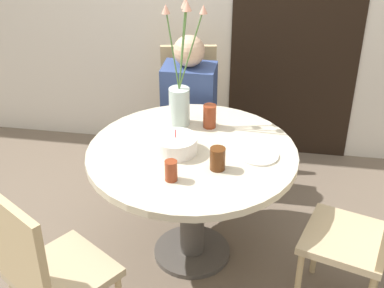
# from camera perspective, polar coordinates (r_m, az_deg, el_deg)

# --- Properties ---
(ground_plane) EXTENTS (16.00, 16.00, 0.00)m
(ground_plane) POSITION_cam_1_polar(r_m,az_deg,el_deg) (3.22, 0.00, -11.54)
(ground_plane) COLOR #6B5B4C
(doorway_panel) EXTENTS (0.90, 0.01, 2.05)m
(doorway_panel) POSITION_cam_1_polar(r_m,az_deg,el_deg) (3.82, 11.20, 12.59)
(doorway_panel) COLOR black
(doorway_panel) RESTS_ON ground_plane
(dining_table) EXTENTS (1.11, 1.11, 0.71)m
(dining_table) POSITION_cam_1_polar(r_m,az_deg,el_deg) (2.88, 0.00, -3.10)
(dining_table) COLOR beige
(dining_table) RESTS_ON ground_plane
(chair_near_front) EXTENTS (0.47, 0.47, 0.91)m
(chair_near_front) POSITION_cam_1_polar(r_m,az_deg,el_deg) (3.71, -0.34, 4.13)
(chair_near_front) COLOR tan
(chair_near_front) RESTS_ON ground_plane
(chair_far_back) EXTENTS (0.55, 0.55, 0.91)m
(chair_far_back) POSITION_cam_1_polar(r_m,az_deg,el_deg) (2.46, -15.33, -12.69)
(chair_far_back) COLOR tan
(chair_far_back) RESTS_ON ground_plane
(chair_right_flank) EXTENTS (0.50, 0.50, 0.91)m
(chair_right_flank) POSITION_cam_1_polar(r_m,az_deg,el_deg) (2.70, 18.05, -8.75)
(chair_right_flank) COLOR tan
(chair_right_flank) RESTS_ON ground_plane
(birthday_cake) EXTENTS (0.23, 0.23, 0.13)m
(birthday_cake) POSITION_cam_1_polar(r_m,az_deg,el_deg) (2.77, -1.76, -0.06)
(birthday_cake) COLOR white
(birthday_cake) RESTS_ON dining_table
(flower_vase) EXTENTS (0.25, 0.20, 0.70)m
(flower_vase) POSITION_cam_1_polar(r_m,az_deg,el_deg) (2.99, -1.28, 5.53)
(flower_vase) COLOR #B2C6C1
(flower_vase) RESTS_ON dining_table
(side_plate) EXTENTS (0.20, 0.20, 0.01)m
(side_plate) POSITION_cam_1_polar(r_m,az_deg,el_deg) (2.77, 7.15, -1.26)
(side_plate) COLOR silver
(side_plate) RESTS_ON dining_table
(drink_glass_0) EXTENTS (0.07, 0.07, 0.13)m
(drink_glass_0) POSITION_cam_1_polar(r_m,az_deg,el_deg) (3.00, 1.89, 2.99)
(drink_glass_0) COLOR maroon
(drink_glass_0) RESTS_ON dining_table
(drink_glass_1) EXTENTS (0.08, 0.08, 0.12)m
(drink_glass_1) POSITION_cam_1_polar(r_m,az_deg,el_deg) (2.63, 2.75, -1.58)
(drink_glass_1) COLOR #51280F
(drink_glass_1) RESTS_ON dining_table
(drink_glass_2) EXTENTS (0.06, 0.06, 0.10)m
(drink_glass_2) POSITION_cam_1_polar(r_m,az_deg,el_deg) (2.55, -2.25, -2.86)
(drink_glass_2) COLOR maroon
(drink_glass_2) RESTS_ON dining_table
(person_guest) EXTENTS (0.34, 0.24, 1.07)m
(person_guest) POSITION_cam_1_polar(r_m,az_deg,el_deg) (3.57, -0.29, 2.83)
(person_guest) COLOR #383333
(person_guest) RESTS_ON ground_plane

